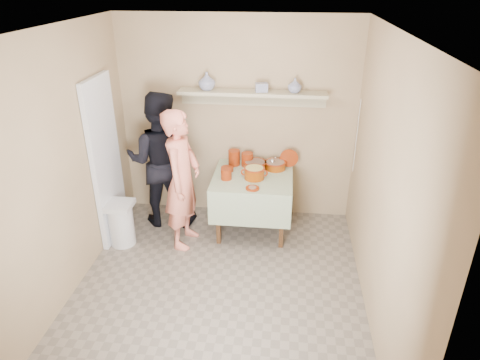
# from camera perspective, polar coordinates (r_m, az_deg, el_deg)

# --- Properties ---
(ground) EXTENTS (3.50, 3.50, 0.00)m
(ground) POSITION_cam_1_polar(r_m,az_deg,el_deg) (4.63, -2.98, -14.70)
(ground) COLOR #716659
(ground) RESTS_ON ground
(tile_panel) EXTENTS (0.06, 0.70, 2.00)m
(tile_panel) POSITION_cam_1_polar(r_m,az_deg,el_deg) (5.27, -17.43, 2.30)
(tile_panel) COLOR silver
(tile_panel) RESTS_ON ground
(plate_stack_a) EXTENTS (0.15, 0.15, 0.20)m
(plate_stack_a) POSITION_cam_1_polar(r_m,az_deg,el_deg) (5.51, -0.79, 3.00)
(plate_stack_a) COLOR maroon
(plate_stack_a) RESTS_ON serving_table
(plate_stack_b) EXTENTS (0.15, 0.15, 0.18)m
(plate_stack_b) POSITION_cam_1_polar(r_m,az_deg,el_deg) (5.48, 0.97, 2.75)
(plate_stack_b) COLOR maroon
(plate_stack_b) RESTS_ON serving_table
(bowl_stack) EXTENTS (0.13, 0.13, 0.13)m
(bowl_stack) POSITION_cam_1_polar(r_m,az_deg,el_deg) (5.13, -1.84, 0.79)
(bowl_stack) COLOR maroon
(bowl_stack) RESTS_ON serving_table
(empty_bowl) EXTENTS (0.16, 0.16, 0.05)m
(empty_bowl) POSITION_cam_1_polar(r_m,az_deg,el_deg) (5.37, -1.71, 1.49)
(empty_bowl) COLOR maroon
(empty_bowl) RESTS_ON serving_table
(propped_lid) EXTENTS (0.23, 0.03, 0.23)m
(propped_lid) POSITION_cam_1_polar(r_m,az_deg,el_deg) (5.48, 6.55, 2.92)
(propped_lid) COLOR maroon
(propped_lid) RESTS_ON serving_table
(vase_right) EXTENTS (0.21, 0.21, 0.17)m
(vase_right) POSITION_cam_1_polar(r_m,az_deg,el_deg) (5.21, 7.32, 12.41)
(vase_right) COLOR navy
(vase_right) RESTS_ON wall_shelf
(vase_left) EXTENTS (0.29, 0.29, 0.21)m
(vase_left) POSITION_cam_1_polar(r_m,az_deg,el_deg) (5.31, -4.45, 13.02)
(vase_left) COLOR navy
(vase_left) RESTS_ON wall_shelf
(ceramic_box) EXTENTS (0.16, 0.13, 0.10)m
(ceramic_box) POSITION_cam_1_polar(r_m,az_deg,el_deg) (5.22, 2.88, 12.22)
(ceramic_box) COLOR navy
(ceramic_box) RESTS_ON wall_shelf
(person_cook) EXTENTS (0.48, 0.66, 1.69)m
(person_cook) POSITION_cam_1_polar(r_m,az_deg,el_deg) (4.99, -7.70, -0.01)
(person_cook) COLOR #E37762
(person_cook) RESTS_ON ground
(person_helper) EXTENTS (0.91, 0.74, 1.75)m
(person_helper) POSITION_cam_1_polar(r_m,az_deg,el_deg) (5.49, -10.59, 2.63)
(person_helper) COLOR black
(person_helper) RESTS_ON ground
(room_shell) EXTENTS (3.04, 3.54, 2.62)m
(room_shell) POSITION_cam_1_polar(r_m,az_deg,el_deg) (3.78, -3.54, 4.16)
(room_shell) COLOR tan
(room_shell) RESTS_ON ground
(serving_table) EXTENTS (0.97, 0.97, 0.76)m
(serving_table) POSITION_cam_1_polar(r_m,az_deg,el_deg) (5.31, 1.71, -0.55)
(serving_table) COLOR #4C2D16
(serving_table) RESTS_ON ground
(cazuela_meat_a) EXTENTS (0.30, 0.30, 0.10)m
(cazuela_meat_a) POSITION_cam_1_polar(r_m,az_deg,el_deg) (5.41, 1.99, 2.08)
(cazuela_meat_a) COLOR #6D2805
(cazuela_meat_a) RESTS_ON serving_table
(cazuela_meat_b) EXTENTS (0.28, 0.28, 0.10)m
(cazuela_meat_b) POSITION_cam_1_polar(r_m,az_deg,el_deg) (5.42, 4.74, 2.06)
(cazuela_meat_b) COLOR #6D2805
(cazuela_meat_b) RESTS_ON serving_table
(ladle) EXTENTS (0.08, 0.26, 0.19)m
(ladle) POSITION_cam_1_polar(r_m,az_deg,el_deg) (5.39, 4.35, 2.51)
(ladle) COLOR silver
(ladle) RESTS_ON cazuela_meat_b
(cazuela_rice) EXTENTS (0.33, 0.25, 0.14)m
(cazuela_rice) POSITION_cam_1_polar(r_m,az_deg,el_deg) (5.14, 1.92, 1.06)
(cazuela_rice) COLOR #6D2805
(cazuela_rice) RESTS_ON serving_table
(front_plate) EXTENTS (0.16, 0.16, 0.03)m
(front_plate) POSITION_cam_1_polar(r_m,az_deg,el_deg) (4.92, 1.67, -1.09)
(front_plate) COLOR maroon
(front_plate) RESTS_ON serving_table
(wall_shelf) EXTENTS (1.80, 0.25, 0.21)m
(wall_shelf) POSITION_cam_1_polar(r_m,az_deg,el_deg) (5.29, 1.66, 11.34)
(wall_shelf) COLOR tan
(wall_shelf) RESTS_ON room_shell
(trash_bin) EXTENTS (0.32, 0.32, 0.56)m
(trash_bin) POSITION_cam_1_polar(r_m,az_deg,el_deg) (5.38, -15.56, -5.57)
(trash_bin) COLOR silver
(trash_bin) RESTS_ON ground
(electrical_cord) EXTENTS (0.01, 0.05, 0.90)m
(electrical_cord) POSITION_cam_1_polar(r_m,az_deg,el_deg) (5.31, 15.30, 5.66)
(electrical_cord) COLOR silver
(electrical_cord) RESTS_ON wall_shelf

